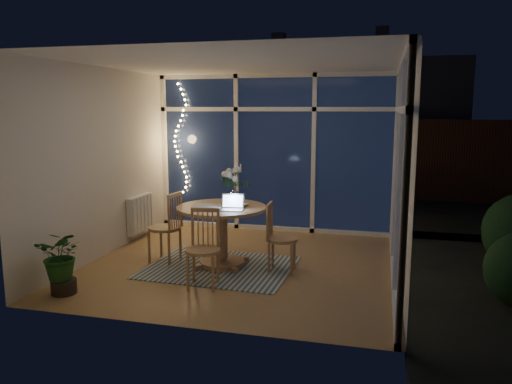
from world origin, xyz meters
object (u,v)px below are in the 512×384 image
chair_left (164,226)px  chair_right (282,237)px  laptop (232,202)px  dining_table (222,236)px  potted_plant (62,261)px  chair_front (203,249)px  flower_vase (235,194)px

chair_left → chair_right: bearing=94.3°
chair_right → laptop: (-0.61, -0.14, 0.45)m
dining_table → laptop: (0.19, -0.19, 0.50)m
chair_left → chair_right: 1.62m
chair_right → potted_plant: (-2.21, -1.34, -0.07)m
chair_left → potted_plant: (-0.59, -1.39, -0.10)m
dining_table → potted_plant: dining_table is taller
chair_right → chair_front: 1.08m
chair_front → potted_plant: size_ratio=1.20×
chair_front → potted_plant: chair_front is taller
dining_table → flower_vase: size_ratio=5.53×
laptop → potted_plant: laptop is taller
chair_right → chair_front: chair_front is taller
dining_table → chair_left: size_ratio=1.21×
dining_table → flower_vase: 0.61m
chair_front → laptop: 0.78m
chair_right → laptop: size_ratio=3.13×
laptop → flower_vase: (-0.12, 0.54, 0.00)m
chair_front → chair_left: bearing=128.1°
chair_right → flower_vase: 0.95m
chair_right → flower_vase: bearing=58.9°
chair_front → potted_plant: bearing=-166.1°
chair_right → flower_vase: size_ratio=4.25×
chair_left → flower_vase: size_ratio=4.57×
dining_table → chair_left: (-0.81, -0.00, 0.08)m
laptop → flower_vase: size_ratio=1.36×
flower_vase → dining_table: bearing=-102.3°
dining_table → potted_plant: (-1.40, -1.39, -0.02)m
chair_left → flower_vase: (0.89, 0.34, 0.42)m
dining_table → chair_right: chair_right is taller
chair_right → flower_vase: flower_vase is taller
chair_left → chair_right: chair_left is taller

